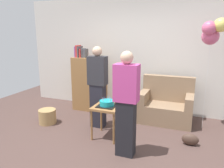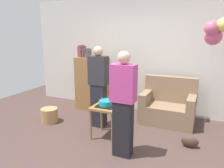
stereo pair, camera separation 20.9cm
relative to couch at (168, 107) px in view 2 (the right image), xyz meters
The scene contains 11 objects.
ground_plane 1.70m from the couch, 116.11° to the right, with size 8.00×8.00×0.00m, color #4C3833.
wall_back 1.36m from the couch, 143.16° to the left, with size 6.00×0.10×2.70m, color silver.
couch is the anchor object (origin of this frame).
bookshelf 1.90m from the couch, behind, with size 0.80×0.36×1.59m.
side_table 1.48m from the couch, 127.52° to the right, with size 0.48×0.48×0.60m.
birthday_cake 1.50m from the couch, 127.52° to the right, with size 0.32×0.32×0.17m.
person_blowing_candles 1.56m from the couch, 147.91° to the right, with size 0.36×0.22×1.63m.
person_holding_cake 1.73m from the couch, 103.90° to the right, with size 0.36×0.22×1.63m.
wicker_basket 2.55m from the couch, 155.78° to the right, with size 0.36×0.36×0.30m, color #A88451.
handbag 1.10m from the couch, 59.68° to the right, with size 0.28×0.14×0.20m, color #473328.
balloon_bunch 1.74m from the couch, ahead, with size 0.44×0.42×2.14m.
Camera 2 is at (1.47, -3.04, 1.89)m, focal length 35.24 mm.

